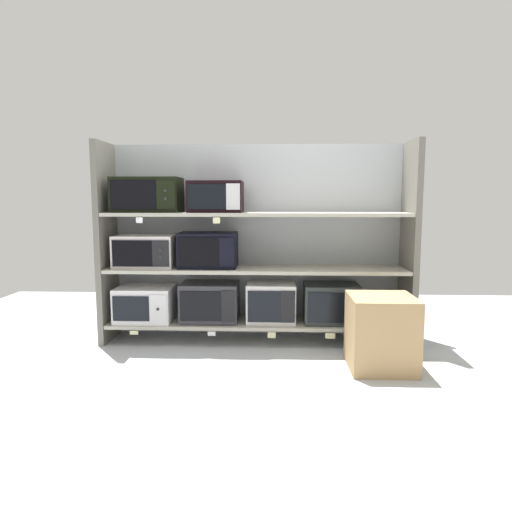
# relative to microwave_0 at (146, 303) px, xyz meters

# --- Properties ---
(ground) EXTENTS (6.55, 6.00, 0.02)m
(ground) POSITION_rel_microwave_0_xyz_m (0.97, -1.00, -0.34)
(ground) COLOR #B2B7BC
(back_panel) EXTENTS (2.75, 0.04, 1.72)m
(back_panel) POSITION_rel_microwave_0_xyz_m (0.97, 0.25, 0.53)
(back_panel) COLOR #9EA3A8
(back_panel) RESTS_ON ground
(upright_left) EXTENTS (0.05, 0.44, 1.72)m
(upright_left) POSITION_rel_microwave_0_xyz_m (-0.33, 0.00, 0.53)
(upright_left) COLOR #68645B
(upright_left) RESTS_ON ground
(upright_right) EXTENTS (0.05, 0.44, 1.72)m
(upright_right) POSITION_rel_microwave_0_xyz_m (2.28, 0.00, 0.53)
(upright_right) COLOR #68645B
(upright_right) RESTS_ON ground
(shelf_0) EXTENTS (2.55, 0.44, 0.03)m
(shelf_0) POSITION_rel_microwave_0_xyz_m (0.97, 0.00, -0.17)
(shelf_0) COLOR #ADA899
(shelf_0) RESTS_ON ground
(microwave_0) EXTENTS (0.49, 0.42, 0.30)m
(microwave_0) POSITION_rel_microwave_0_xyz_m (0.00, 0.00, 0.00)
(microwave_0) COLOR silver
(microwave_0) RESTS_ON shelf_0
(microwave_1) EXTENTS (0.50, 0.36, 0.34)m
(microwave_1) POSITION_rel_microwave_0_xyz_m (0.57, -0.00, 0.02)
(microwave_1) COLOR #302F35
(microwave_1) RESTS_ON shelf_0
(microwave_2) EXTENTS (0.42, 0.34, 0.34)m
(microwave_2) POSITION_rel_microwave_0_xyz_m (1.10, -0.00, 0.02)
(microwave_2) COLOR silver
(microwave_2) RESTS_ON shelf_0
(microwave_3) EXTENTS (0.47, 0.36, 0.33)m
(microwave_3) POSITION_rel_microwave_0_xyz_m (1.63, -0.00, 0.02)
(microwave_3) COLOR #29312F
(microwave_3) RESTS_ON shelf_0
(price_tag_0) EXTENTS (0.07, 0.00, 0.03)m
(price_tag_0) POSITION_rel_microwave_0_xyz_m (-0.04, -0.22, -0.20)
(price_tag_0) COLOR beige
(price_tag_1) EXTENTS (0.07, 0.00, 0.04)m
(price_tag_1) POSITION_rel_microwave_0_xyz_m (0.61, -0.22, -0.20)
(price_tag_1) COLOR white
(price_tag_2) EXTENTS (0.07, 0.00, 0.05)m
(price_tag_2) POSITION_rel_microwave_0_xyz_m (1.11, -0.22, -0.21)
(price_tag_2) COLOR beige
(price_tag_3) EXTENTS (0.08, 0.00, 0.05)m
(price_tag_3) POSITION_rel_microwave_0_xyz_m (1.60, -0.22, -0.21)
(price_tag_3) COLOR beige
(shelf_1) EXTENTS (2.55, 0.44, 0.03)m
(shelf_1) POSITION_rel_microwave_0_xyz_m (0.97, 0.00, 0.31)
(shelf_1) COLOR #ADA899
(microwave_4) EXTENTS (0.51, 0.35, 0.28)m
(microwave_4) POSITION_rel_microwave_0_xyz_m (0.01, -0.00, 0.46)
(microwave_4) COLOR silver
(microwave_4) RESTS_ON shelf_1
(microwave_5) EXTENTS (0.49, 0.33, 0.30)m
(microwave_5) POSITION_rel_microwave_0_xyz_m (0.56, -0.00, 0.48)
(microwave_5) COLOR black
(microwave_5) RESTS_ON shelf_1
(shelf_2) EXTENTS (2.55, 0.44, 0.03)m
(shelf_2) POSITION_rel_microwave_0_xyz_m (0.97, 0.00, 0.79)
(shelf_2) COLOR #ADA899
(microwave_6) EXTENTS (0.57, 0.35, 0.30)m
(microwave_6) POSITION_rel_microwave_0_xyz_m (0.04, -0.00, 0.95)
(microwave_6) COLOR black
(microwave_6) RESTS_ON shelf_2
(microwave_7) EXTENTS (0.45, 0.36, 0.26)m
(microwave_7) POSITION_rel_microwave_0_xyz_m (0.63, -0.00, 0.93)
(microwave_7) COLOR black
(microwave_7) RESTS_ON shelf_2
(price_tag_4) EXTENTS (0.05, 0.00, 0.05)m
(price_tag_4) POSITION_rel_microwave_0_xyz_m (0.03, -0.22, 0.74)
(price_tag_4) COLOR white
(price_tag_5) EXTENTS (0.06, 0.00, 0.05)m
(price_tag_5) POSITION_rel_microwave_0_xyz_m (0.66, -0.22, 0.74)
(price_tag_5) COLOR beige
(shipping_carton) EXTENTS (0.47, 0.47, 0.54)m
(shipping_carton) POSITION_rel_microwave_0_xyz_m (1.92, -0.61, -0.06)
(shipping_carton) COLOR tan
(shipping_carton) RESTS_ON ground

